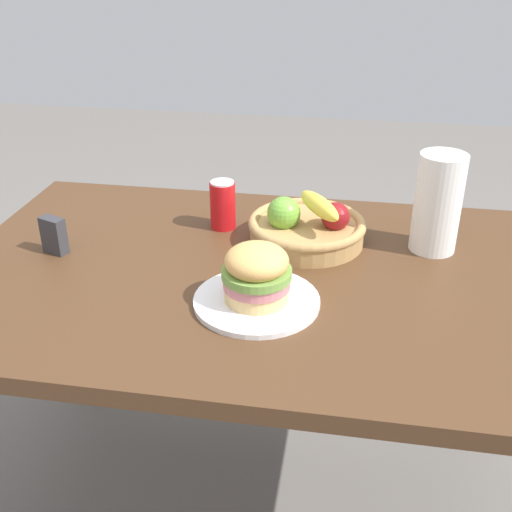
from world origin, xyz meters
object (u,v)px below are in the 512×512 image
(sandwich, at_px, (257,273))
(paper_towel_roll, at_px, (438,203))
(soda_can, at_px, (223,205))
(plate, at_px, (257,301))
(fruit_basket, at_px, (307,227))
(napkin_holder, at_px, (54,235))

(sandwich, relative_size, paper_towel_roll, 0.60)
(soda_can, bearing_deg, plate, -67.29)
(soda_can, relative_size, fruit_basket, 0.43)
(fruit_basket, xyz_separation_m, paper_towel_roll, (0.30, 0.02, 0.08))
(sandwich, distance_m, soda_can, 0.38)
(napkin_holder, bearing_deg, soda_can, 49.90)
(plate, xyz_separation_m, sandwich, (0.00, 0.00, 0.07))
(paper_towel_roll, height_order, napkin_holder, paper_towel_roll)
(napkin_holder, bearing_deg, plate, 4.64)
(plate, height_order, paper_towel_roll, paper_towel_roll)
(sandwich, distance_m, paper_towel_roll, 0.50)
(soda_can, relative_size, paper_towel_roll, 0.53)
(plate, relative_size, sandwich, 1.83)
(plate, height_order, napkin_holder, napkin_holder)
(sandwich, bearing_deg, soda_can, 112.71)
(soda_can, bearing_deg, napkin_holder, -150.62)
(sandwich, relative_size, napkin_holder, 1.61)
(napkin_holder, bearing_deg, sandwich, 4.64)
(sandwich, bearing_deg, paper_towel_roll, 39.93)
(paper_towel_roll, bearing_deg, sandwich, -140.07)
(plate, xyz_separation_m, paper_towel_roll, (0.38, 0.32, 0.11))
(sandwich, xyz_separation_m, napkin_holder, (-0.51, 0.15, -0.03))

